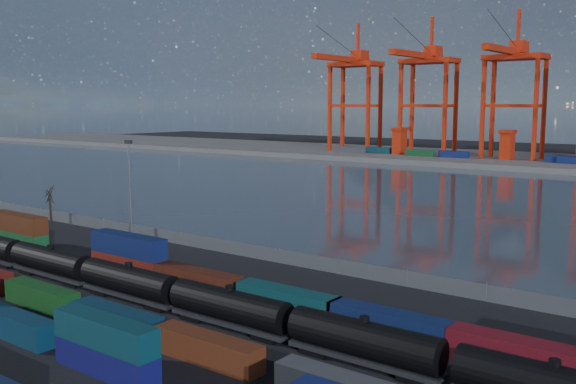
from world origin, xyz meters
The scene contains 11 objects.
ground centered at (0.00, 0.00, 0.00)m, with size 700.00×700.00×0.00m, color black.
harbor_water centered at (0.00, 105.00, 0.01)m, with size 700.00×700.00×0.00m, color #333F4A.
container_row_mid centered at (4.02, -3.89, 1.60)m, with size 140.73×2.30×4.91m.
container_row_north centered at (-8.31, 10.82, 1.99)m, with size 142.25×2.56×5.45m.
tanker_string centered at (-10.54, 3.52, 2.26)m, with size 123.14×3.14×4.50m.
waterfront_fence centered at (0.00, 28.00, 1.00)m, with size 160.12×0.12×2.20m.
bare_tree centered at (-53.70, 26.12, 3.63)m, with size 1.90×1.94×7.37m.
yard_light_mast centered at (-30.00, 26.00, 9.30)m, with size 1.60×0.40×16.60m.
gantry_cranes centered at (-7.50, 203.46, 35.57)m, with size 197.32×42.85×58.02m.
quay_containers centered at (-11.00, 195.46, 3.30)m, with size 172.58×10.99×2.60m.
straddle_carriers centered at (-2.50, 200.00, 7.82)m, with size 140.00×7.00×11.10m.
Camera 1 is at (54.75, -42.37, 22.32)m, focal length 40.00 mm.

